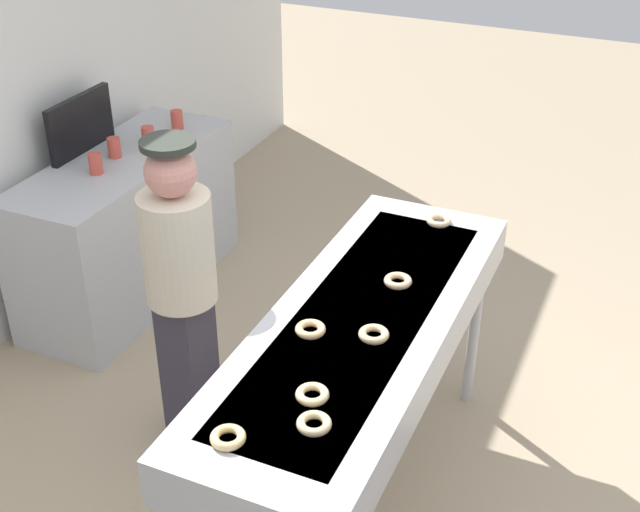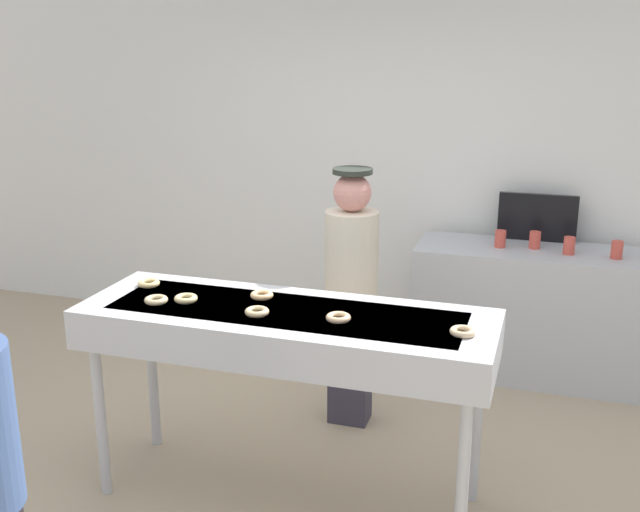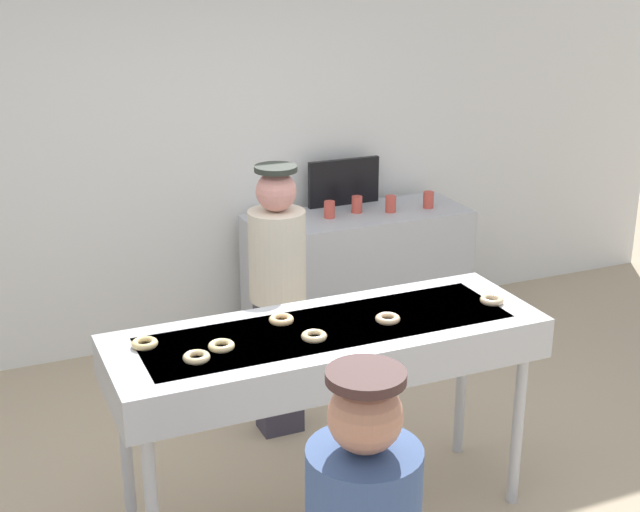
% 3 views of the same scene
% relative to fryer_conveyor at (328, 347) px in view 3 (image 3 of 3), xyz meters
% --- Properties ---
extents(back_wall, '(8.00, 0.12, 3.17)m').
position_rel_fryer_conveyor_xyz_m(back_wall, '(0.00, 2.38, 0.66)').
color(back_wall, white).
rests_on(back_wall, ground).
extents(fryer_conveyor, '(2.04, 0.69, 1.03)m').
position_rel_fryer_conveyor_xyz_m(fryer_conveyor, '(0.00, 0.00, 0.00)').
color(fryer_conveyor, '#B7BABF').
rests_on(fryer_conveyor, ground).
extents(plain_donut_0, '(0.13, 0.13, 0.03)m').
position_rel_fryer_conveyor_xyz_m(plain_donut_0, '(-0.65, -0.10, 0.12)').
color(plain_donut_0, beige).
rests_on(plain_donut_0, fryer_conveyor).
extents(plain_donut_1, '(0.16, 0.16, 0.03)m').
position_rel_fryer_conveyor_xyz_m(plain_donut_1, '(-0.11, -0.10, 0.12)').
color(plain_donut_1, beige).
rests_on(plain_donut_1, fryer_conveyor).
extents(plain_donut_2, '(0.16, 0.16, 0.03)m').
position_rel_fryer_conveyor_xyz_m(plain_donut_2, '(0.86, -0.05, 0.12)').
color(plain_donut_2, beige).
rests_on(plain_donut_2, fryer_conveyor).
extents(plain_donut_3, '(0.16, 0.16, 0.03)m').
position_rel_fryer_conveyor_xyz_m(plain_donut_3, '(-0.82, 0.13, 0.12)').
color(plain_donut_3, '#F3D085').
rests_on(plain_donut_3, fryer_conveyor).
extents(plain_donut_4, '(0.17, 0.17, 0.03)m').
position_rel_fryer_conveyor_xyz_m(plain_donut_4, '(-0.18, 0.13, 0.12)').
color(plain_donut_4, '#F8C583').
rests_on(plain_donut_4, fryer_conveyor).
extents(plain_donut_5, '(0.12, 0.12, 0.03)m').
position_rel_fryer_conveyor_xyz_m(plain_donut_5, '(-0.52, -0.03, 0.12)').
color(plain_donut_5, beige).
rests_on(plain_donut_5, fryer_conveyor).
extents(plain_donut_6, '(0.16, 0.16, 0.03)m').
position_rel_fryer_conveyor_xyz_m(plain_donut_6, '(0.28, -0.05, 0.12)').
color(plain_donut_6, '#EDC190').
rests_on(plain_donut_6, fryer_conveyor).
extents(worker_baker, '(0.32, 0.32, 1.59)m').
position_rel_fryer_conveyor_xyz_m(worker_baker, '(0.09, 0.89, -0.04)').
color(worker_baker, '#353140').
rests_on(worker_baker, ground).
extents(prep_counter, '(1.57, 0.60, 0.91)m').
position_rel_fryer_conveyor_xyz_m(prep_counter, '(1.09, 1.93, -0.47)').
color(prep_counter, '#B7BABF').
rests_on(prep_counter, ground).
extents(paper_cup_0, '(0.08, 0.08, 0.12)m').
position_rel_fryer_conveyor_xyz_m(paper_cup_0, '(1.09, 1.96, 0.05)').
color(paper_cup_0, '#CC4C3F').
rests_on(paper_cup_0, prep_counter).
extents(paper_cup_1, '(0.08, 0.08, 0.12)m').
position_rel_fryer_conveyor_xyz_m(paper_cup_1, '(0.86, 1.92, 0.05)').
color(paper_cup_1, '#CC4C3F').
rests_on(paper_cup_1, prep_counter).
extents(paper_cup_2, '(0.08, 0.08, 0.12)m').
position_rel_fryer_conveyor_xyz_m(paper_cup_2, '(1.61, 1.87, 0.05)').
color(paper_cup_2, '#CC4C3F').
rests_on(paper_cup_2, prep_counter).
extents(paper_cup_3, '(0.08, 0.08, 0.12)m').
position_rel_fryer_conveyor_xyz_m(paper_cup_3, '(1.32, 1.88, 0.05)').
color(paper_cup_3, '#CC4C3F').
rests_on(paper_cup_3, prep_counter).
extents(menu_display, '(0.54, 0.04, 0.33)m').
position_rel_fryer_conveyor_xyz_m(menu_display, '(1.09, 2.18, 0.15)').
color(menu_display, black).
rests_on(menu_display, prep_counter).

